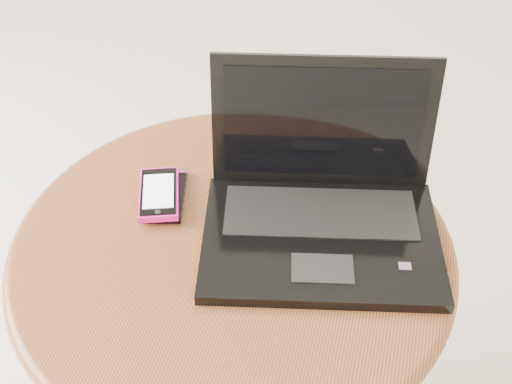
# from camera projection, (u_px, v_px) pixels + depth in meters

# --- Properties ---
(table) EXTENTS (0.62, 0.62, 0.49)m
(table) POSITION_uv_depth(u_px,v_px,m) (234.00, 289.00, 1.00)
(table) COLOR brown
(table) RESTS_ON ground
(laptop) EXTENTS (0.37, 0.32, 0.21)m
(laptop) POSITION_uv_depth(u_px,v_px,m) (321.00, 205.00, 0.92)
(laptop) COLOR black
(laptop) RESTS_ON table
(phone_black) EXTENTS (0.08, 0.12, 0.01)m
(phone_black) POSITION_uv_depth(u_px,v_px,m) (165.00, 196.00, 0.98)
(phone_black) COLOR black
(phone_black) RESTS_ON table
(phone_pink) EXTENTS (0.09, 0.12, 0.01)m
(phone_pink) POSITION_uv_depth(u_px,v_px,m) (159.00, 194.00, 0.97)
(phone_pink) COLOR #FF1E9E
(phone_pink) RESTS_ON phone_black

